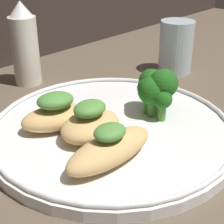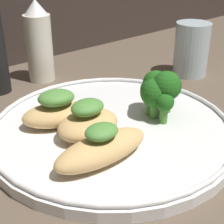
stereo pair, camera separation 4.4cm
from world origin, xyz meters
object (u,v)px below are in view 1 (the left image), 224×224
at_px(sauce_bottle, 25,46).
at_px(drinking_glass, 176,47).
at_px(plate, 112,128).
at_px(broccoli_bunch, 157,87).

bearing_deg(sauce_bottle, drinking_glass, -34.61).
xyz_separation_m(plate, sauce_bottle, (0.03, 0.23, 0.06)).
bearing_deg(broccoli_bunch, drinking_glass, 26.73).
relative_size(plate, sauce_bottle, 2.24).
distance_m(sauce_bottle, drinking_glass, 0.28).
distance_m(plate, broccoli_bunch, 0.08).
height_order(plate, broccoli_bunch, broccoli_bunch).
distance_m(plate, sauce_bottle, 0.24).
xyz_separation_m(sauce_bottle, drinking_glass, (0.23, -0.16, -0.02)).
height_order(sauce_bottle, drinking_glass, sauce_bottle).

